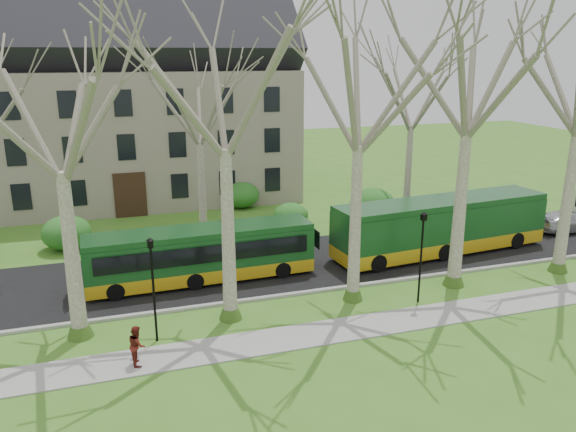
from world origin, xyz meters
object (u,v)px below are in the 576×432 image
(bus_follow, at_px, (441,225))
(sedan, at_px, (570,221))
(pedestrian_b, at_px, (137,345))
(bus_lead, at_px, (201,254))

(bus_follow, xyz_separation_m, sedan, (10.28, 0.88, -0.97))
(pedestrian_b, bearing_deg, bus_follow, -70.24)
(bus_lead, xyz_separation_m, sedan, (24.16, 0.81, -0.75))
(bus_lead, bearing_deg, pedestrian_b, -118.13)
(bus_lead, bearing_deg, sedan, 0.35)
(bus_lead, xyz_separation_m, bus_follow, (13.88, -0.07, 0.22))
(bus_follow, distance_m, sedan, 10.36)
(bus_lead, distance_m, pedestrian_b, 8.19)
(bus_follow, height_order, pedestrian_b, bus_follow)
(pedestrian_b, bearing_deg, sedan, -76.39)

